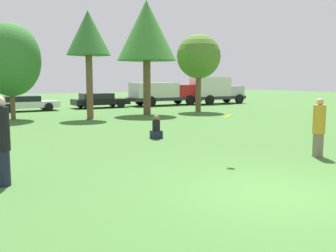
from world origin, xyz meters
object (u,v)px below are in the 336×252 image
object	(u,v)px
person_catcher	(319,128)
delivery_truck_red	(163,92)
bystander_sitting	(156,129)
tree_5	(199,57)
tree_2	(10,60)
person_thrower	(1,141)
parked_car_white	(25,103)
delivery_truck_silver	(215,90)
parked_car_black	(99,100)
frisbee	(228,116)
tree_3	(88,34)
tree_4	(147,31)

from	to	relation	value
person_catcher	delivery_truck_red	bearing A→B (deg)	-99.01
bystander_sitting	tree_5	world-z (taller)	tree_5
person_catcher	tree_2	distance (m)	17.24
person_thrower	tree_2	world-z (taller)	tree_2
parked_car_white	delivery_truck_silver	size ratio (longest dim) A/B	0.77
parked_car_black	tree_2	bearing A→B (deg)	-140.37
person_catcher	parked_car_white	size ratio (longest dim) A/B	0.39
person_catcher	frisbee	distance (m)	3.01
bystander_sitting	person_thrower	bearing A→B (deg)	-147.50
frisbee	tree_3	distance (m)	13.83
bystander_sitting	delivery_truck_red	bearing A→B (deg)	57.85
delivery_truck_silver	parked_car_black	bearing A→B (deg)	177.15
tree_3	tree_5	world-z (taller)	tree_3
person_thrower	frisbee	world-z (taller)	person_thrower
parked_car_black	delivery_truck_red	size ratio (longest dim) A/B	0.70
tree_5	delivery_truck_red	size ratio (longest dim) A/B	0.84
bystander_sitting	tree_3	size ratio (longest dim) A/B	0.15
parked_car_white	delivery_truck_red	size ratio (longest dim) A/B	0.68
person_thrower	tree_3	bearing A→B (deg)	72.95
bystander_sitting	parked_car_black	bearing A→B (deg)	75.34
frisbee	tree_2	size ratio (longest dim) A/B	0.04
parked_car_white	tree_2	bearing A→B (deg)	-106.37
person_thrower	delivery_truck_red	distance (m)	26.25
person_thrower	delivery_truck_red	bearing A→B (deg)	62.11
tree_2	parked_car_black	distance (m)	10.21
bystander_sitting	delivery_truck_silver	xyz separation A→B (m)	(15.82, 15.69, 0.97)
tree_2	parked_car_white	size ratio (longest dim) A/B	1.23
tree_4	delivery_truck_silver	distance (m)	13.57
person_thrower	delivery_truck_red	xyz separation A→B (m)	(16.50, 20.41, 0.19)
tree_4	delivery_truck_silver	bearing A→B (deg)	30.50
tree_3	tree_4	xyz separation A→B (m)	(4.15, 0.59, 0.53)
delivery_truck_red	delivery_truck_silver	bearing A→B (deg)	-6.95
delivery_truck_red	parked_car_white	bearing A→B (deg)	-177.40
delivery_truck_red	tree_3	bearing A→B (deg)	-139.49
delivery_truck_red	tree_4	bearing A→B (deg)	-126.18
person_catcher	bystander_sitting	size ratio (longest dim) A/B	1.87
tree_2	delivery_truck_red	distance (m)	15.18
tree_2	delivery_truck_silver	size ratio (longest dim) A/B	0.95
parked_car_black	person_catcher	bearing A→B (deg)	-93.69
bystander_sitting	parked_car_white	xyz separation A→B (m)	(-1.53, 16.29, 0.22)
parked_car_black	parked_car_white	bearing A→B (deg)	-175.66
tree_3	delivery_truck_silver	bearing A→B (deg)	25.08
tree_5	delivery_truck_silver	size ratio (longest dim) A/B	0.95
tree_4	delivery_truck_silver	size ratio (longest dim) A/B	1.27
bystander_sitting	tree_5	xyz separation A→B (m)	(9.04, 9.36, 3.54)
frisbee	tree_3	xyz separation A→B (m)	(1.08, 13.31, 3.58)
person_thrower	tree_5	world-z (taller)	tree_5
person_thrower	parked_car_black	size ratio (longest dim) A/B	0.42
person_thrower	tree_4	distance (m)	17.48
tree_5	delivery_truck_red	world-z (taller)	tree_5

